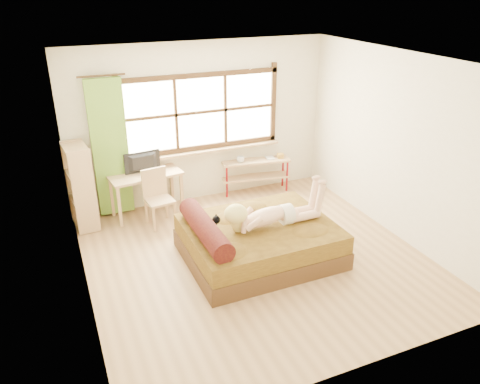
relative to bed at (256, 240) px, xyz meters
name	(u,v)px	position (x,y,z in m)	size (l,w,h in m)	color
floor	(256,258)	(-0.01, -0.02, -0.27)	(4.50, 4.50, 0.00)	#9E754C
ceiling	(259,61)	(-0.01, -0.02, 2.43)	(4.50, 4.50, 0.00)	white
wall_back	(201,123)	(-0.01, 2.23, 1.08)	(4.50, 4.50, 0.00)	silver
wall_front	(365,256)	(-0.01, -2.27, 1.08)	(4.50, 4.50, 0.00)	silver
wall_left	(75,198)	(-2.26, -0.02, 1.08)	(4.50, 4.50, 0.00)	silver
wall_right	(397,146)	(2.24, -0.02, 1.08)	(4.50, 4.50, 0.00)	silver
window	(201,115)	(-0.01, 2.20, 1.23)	(2.80, 0.16, 1.46)	#FFEDBF
curtain	(110,149)	(-1.56, 2.11, 0.88)	(0.55, 0.10, 2.20)	#538123
bed	(256,240)	(0.00, 0.00, 0.00)	(2.04, 1.63, 0.77)	#382511
woman	(272,205)	(0.20, -0.05, 0.53)	(1.42, 0.40, 0.61)	#E1AE91
kitten	(207,224)	(-0.67, 0.10, 0.35)	(0.30, 0.12, 0.24)	black
desk	(146,179)	(-1.08, 1.93, 0.35)	(1.21, 0.67, 0.72)	tan
monitor	(144,163)	(-1.08, 1.98, 0.61)	(0.59, 0.08, 0.34)	black
chair	(157,194)	(-0.99, 1.56, 0.23)	(0.45, 0.45, 0.90)	tan
pipe_shelf	(256,168)	(0.95, 2.05, 0.18)	(1.26, 0.50, 0.70)	tan
cup	(240,160)	(0.64, 2.05, 0.39)	(0.14, 0.14, 0.11)	gray
book	(266,158)	(1.14, 2.05, 0.35)	(0.15, 0.20, 0.02)	gray
bookshelf	(81,187)	(-2.09, 1.90, 0.41)	(0.38, 0.61, 1.34)	tan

